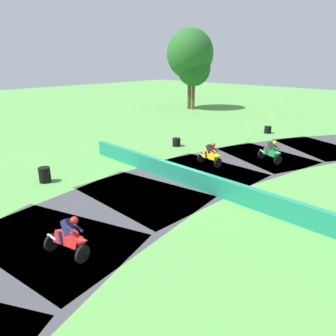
{
  "coord_description": "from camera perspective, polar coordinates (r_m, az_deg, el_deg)",
  "views": [
    {
      "loc": [
        10.55,
        -11.92,
        6.19
      ],
      "look_at": [
        0.0,
        -0.69,
        0.9
      ],
      "focal_mm": 34.29,
      "sensor_mm": 36.0,
      "label": 1
    }
  ],
  "objects": [
    {
      "name": "tire_stack_mid_a",
      "position": [
        23.77,
        1.51,
        4.61
      ],
      "size": [
        0.59,
        0.59,
        0.6
      ],
      "color": "black",
      "rests_on": "ground"
    },
    {
      "name": "motorcycle_trailing_red",
      "position": [
        11.19,
        -17.03,
        -11.77
      ],
      "size": [
        1.68,
        1.1,
        1.42
      ],
      "color": "black",
      "rests_on": "ground"
    },
    {
      "name": "tire_stack_near",
      "position": [
        29.31,
        17.31,
        6.51
      ],
      "size": [
        0.59,
        0.59,
        0.6
      ],
      "color": "black",
      "rests_on": "ground"
    },
    {
      "name": "tree_far_right",
      "position": [
        41.32,
        4.6,
        17.22
      ],
      "size": [
        4.09,
        4.09,
        7.15
      ],
      "color": "brown",
      "rests_on": "ground"
    },
    {
      "name": "track_asphalt",
      "position": [
        16.03,
        6.03,
        -3.86
      ],
      "size": [
        12.67,
        39.47,
        0.01
      ],
      "color": "#3D3D42",
      "rests_on": "ground"
    },
    {
      "name": "tire_stack_mid_b",
      "position": [
        17.99,
        -21.07,
        -1.14
      ],
      "size": [
        0.6,
        0.6,
        0.8
      ],
      "color": "black",
      "rests_on": "ground"
    },
    {
      "name": "motorcycle_lead_green",
      "position": [
        21.04,
        17.96,
        2.76
      ],
      "size": [
        1.72,
        1.16,
        1.43
      ],
      "color": "black",
      "rests_on": "ground"
    },
    {
      "name": "tree_behind_barrier",
      "position": [
        41.68,
        3.94,
        19.58
      ],
      "size": [
        5.69,
        5.69,
        9.67
      ],
      "color": "brown",
      "rests_on": "ground"
    },
    {
      "name": "safety_barrier",
      "position": [
        13.94,
        18.66,
        -6.42
      ],
      "size": [
        25.46,
        1.21,
        0.9
      ],
      "primitive_type": "cube",
      "rotation": [
        0.0,
        0.0,
        4.68
      ],
      "color": "#1E8466",
      "rests_on": "ground"
    },
    {
      "name": "motorcycle_chase_yellow",
      "position": [
        19.55,
        7.66,
        2.36
      ],
      "size": [
        1.71,
        0.86,
        1.42
      ],
      "color": "black",
      "rests_on": "ground"
    },
    {
      "name": "ground_plane",
      "position": [
        17.08,
        1.59,
        -2.3
      ],
      "size": [
        120.0,
        120.0,
        0.0
      ],
      "primitive_type": "plane",
      "color": "#569947"
    }
  ]
}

